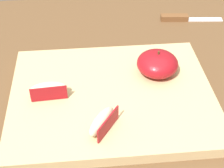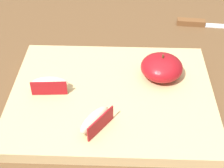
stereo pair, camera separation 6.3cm
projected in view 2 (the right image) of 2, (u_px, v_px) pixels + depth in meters
name	position (u px, v px, depth m)	size (l,w,h in m)	color
dining_table	(134.00, 124.00, 0.76)	(1.36, 0.81, 0.77)	brown
cutting_board	(112.00, 96.00, 0.65)	(0.38, 0.30, 0.02)	tan
apple_half_skin_up	(162.00, 67.00, 0.66)	(0.08, 0.08, 0.05)	maroon
apple_wedge_front	(95.00, 120.00, 0.56)	(0.06, 0.07, 0.03)	beige
apple_wedge_near_knife	(50.00, 84.00, 0.63)	(0.07, 0.03, 0.03)	beige
paring_knife	(196.00, 23.00, 0.87)	(0.16, 0.03, 0.01)	silver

